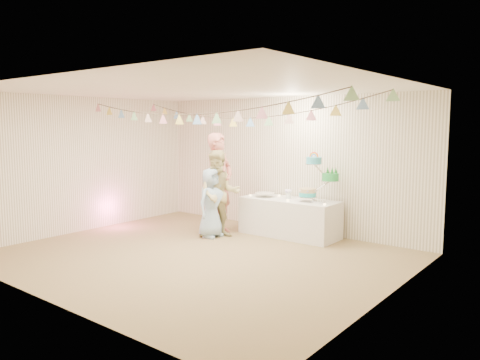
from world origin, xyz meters
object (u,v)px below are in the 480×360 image
Objects in this scene: table at (289,217)px; person_adult_b at (219,194)px; person_child at (211,203)px; cake_stand at (318,175)px; person_adult_a at (219,183)px.

table is 1.38m from person_adult_b.
table is at bearing -48.08° from person_child.
table is 1.44× the size of person_child.
person_adult_a reaches higher than cake_stand.
person_adult_a is 0.35m from person_adult_b.
table is 2.22× the size of cake_stand.
cake_stand is at bearing -72.64° from person_adult_a.
cake_stand is 1.87m from person_adult_a.
person_adult_b is (-1.52, -0.91, -0.36)m from cake_stand.
person_adult_a is 0.47m from person_child.
cake_stand is 1.81m from person_adult_b.
cake_stand is 0.43× the size of person_adult_a.
table is at bearing -1.92° from person_adult_b.
person_adult_a is (-1.18, -0.63, 0.61)m from table.
table is 1.15× the size of person_adult_b.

